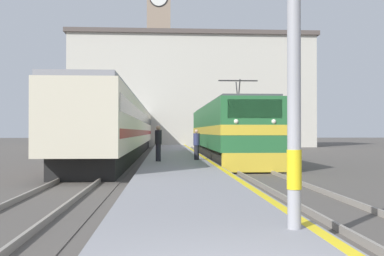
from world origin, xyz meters
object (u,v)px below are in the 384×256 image
object	(u,v)px
passenger_train	(131,129)
clock_tower	(159,49)
person_on_platform	(197,144)
second_waiting_passenger	(158,142)
locomotive_train	(227,132)

from	to	relation	value
passenger_train	clock_tower	distance (m)	25.89
clock_tower	person_on_platform	bearing A→B (deg)	-86.48
passenger_train	person_on_platform	xyz separation A→B (m)	(4.67, -17.17, -0.92)
person_on_platform	second_waiting_passenger	xyz separation A→B (m)	(-1.99, -1.13, 0.11)
clock_tower	second_waiting_passenger	bearing A→B (deg)	-89.33
second_waiting_passenger	clock_tower	xyz separation A→B (m)	(-0.48, 41.42, 12.27)
person_on_platform	clock_tower	bearing A→B (deg)	93.52
passenger_train	second_waiting_passenger	bearing A→B (deg)	-81.69
locomotive_train	second_waiting_passenger	distance (m)	6.33
locomotive_train	clock_tower	distance (m)	38.72
passenger_train	clock_tower	world-z (taller)	clock_tower
locomotive_train	second_waiting_passenger	xyz separation A→B (m)	(-4.09, -4.80, -0.53)
locomotive_train	passenger_train	size ratio (longest dim) A/B	0.34
locomotive_train	clock_tower	size ratio (longest dim) A/B	0.68
second_waiting_passenger	passenger_train	bearing A→B (deg)	98.31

